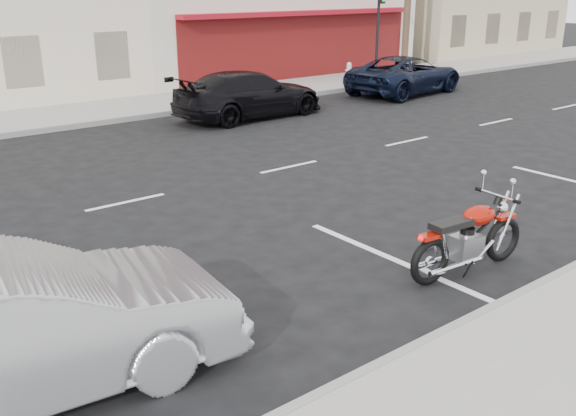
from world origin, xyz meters
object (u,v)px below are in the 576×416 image
object	(u,v)px
traffic_light	(379,19)
fire_hydrant	(349,70)
motorcycle	(505,229)
car_far	(249,94)
sedan_silver	(5,331)
suv_far	(406,75)

from	to	relation	value
traffic_light	fire_hydrant	world-z (taller)	traffic_light
fire_hydrant	traffic_light	bearing A→B (deg)	-6.36
motorcycle	traffic_light	bearing A→B (deg)	55.37
motorcycle	car_far	bearing A→B (deg)	79.22
sedan_silver	car_far	distance (m)	14.37
sedan_silver	car_far	bearing A→B (deg)	-38.23
sedan_silver	car_far	size ratio (longest dim) A/B	0.94
fire_hydrant	sedan_silver	xyz separation A→B (m)	(-17.53, -13.48, 0.23)
traffic_light	car_far	xyz separation A→B (m)	(-8.90, -3.12, -1.84)
motorcycle	fire_hydrant	bearing A→B (deg)	59.33
traffic_light	sedan_silver	size ratio (longest dim) A/B	0.82
fire_hydrant	sedan_silver	size ratio (longest dim) A/B	0.16
fire_hydrant	motorcycle	distance (m)	18.09
suv_far	car_far	distance (m)	7.21
suv_far	car_far	world-z (taller)	car_far
traffic_light	suv_far	xyz separation A→B (m)	(-1.68, -3.08, -1.85)
fire_hydrant	car_far	distance (m)	8.10
motorcycle	sedan_silver	size ratio (longest dim) A/B	0.47
suv_far	car_far	size ratio (longest dim) A/B	1.02
fire_hydrant	suv_far	world-z (taller)	suv_far
sedan_silver	suv_far	size ratio (longest dim) A/B	0.92
traffic_light	motorcycle	xyz separation A→B (m)	(-12.24, -14.39, -2.06)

